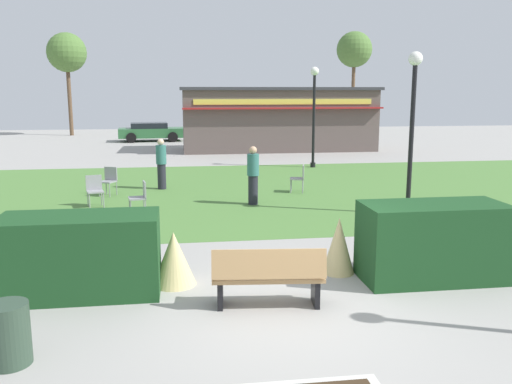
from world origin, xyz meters
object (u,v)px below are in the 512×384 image
Objects in this scene: lamppost_mid at (413,114)px; parked_car_center_slot at (233,130)px; trash_bin at (8,334)px; park_bench at (268,277)px; cafe_chair_north at (109,179)px; cafe_chair_east at (140,195)px; parked_car_west_slot at (151,131)px; lamppost_far at (314,105)px; tree_right_bg at (354,50)px; cafe_chair_center at (95,188)px; person_standing at (253,175)px; cafe_chair_west at (300,176)px; person_strolling at (161,164)px; food_kiosk at (278,119)px; tree_left_bg at (67,53)px.

parked_car_center_slot is at bearing 96.26° from lamppost_mid.
park_bench is at bearing 20.84° from trash_bin.
cafe_chair_north is (-0.14, 10.74, 0.15)m from trash_bin.
cafe_chair_north is at bearing 112.14° from cafe_chair_east.
parked_car_west_slot is at bearing 89.55° from trash_bin.
lamppost_far is at bearing -60.66° from parked_car_west_slot.
park_bench reaches higher than cafe_chair_north.
tree_right_bg is (15.95, 35.96, 6.00)m from trash_bin.
cafe_chair_center is 0.53× the size of person_standing.
lamppost_far is 13.66m from parked_car_center_slot.
person_standing is at bearing 64.64° from trash_bin.
park_bench reaches higher than cafe_chair_center.
cafe_chair_center is (-6.23, -1.31, 0.00)m from cafe_chair_west.
person_strolling is 0.39× the size of parked_car_center_slot.
tree_right_bg is at bearing 68.54° from cafe_chair_west.
lamppost_far is at bearing 92.15° from lamppost_mid.
cafe_chair_west is 1.00× the size of cafe_chair_north.
cafe_chair_center is (-1.35, 1.19, 0.00)m from cafe_chair_east.
lamppost_mid is 0.98× the size of parked_car_west_slot.
food_kiosk is 12.82m from cafe_chair_west.
cafe_chair_east is 1.80m from cafe_chair_center.
lamppost_far is at bearing 40.67° from cafe_chair_center.
cafe_chair_center is at bearing -91.60° from parked_car_west_slot.
cafe_chair_east is at bearing -67.86° from cafe_chair_north.
lamppost_far reaches higher than trash_bin.
trash_bin is 0.86× the size of cafe_chair_east.
cafe_chair_east is 32.33m from tree_right_bg.
tree_left_bg is (-13.55, 18.87, 3.23)m from lamppost_far.
lamppost_far is 5.54× the size of trash_bin.
cafe_chair_north is at bearing 83.40° from cafe_chair_center.
food_kiosk is 1.36× the size of tree_right_bg.
parked_car_west_slot is at bearing 88.40° from cafe_chair_center.
cafe_chair_north is 19.47m from parked_car_center_slot.
parked_car_west_slot is (-3.14, 28.06, 0.16)m from park_bench.
park_bench is 15.51m from lamppost_far.
person_standing is (4.48, -0.33, 0.33)m from cafe_chair_center.
tree_right_bg is at bearing 57.47° from cafe_chair_north.
parked_car_west_slot is at bearing -99.32° from person_strolling.
trash_bin is 9.08m from cafe_chair_center.
cafe_chair_west is at bearing -3.34° from cafe_chair_north.
cafe_chair_north is at bearing 176.66° from cafe_chair_west.
lamppost_far is 4.75× the size of cafe_chair_east.
trash_bin is at bearing -107.97° from food_kiosk.
park_bench is at bearing -94.58° from parked_car_center_slot.
trash_bin is 24.27m from food_kiosk.
cafe_chair_east is 0.21× the size of parked_car_center_slot.
parked_car_west_slot is at bearing 109.29° from lamppost_mid.
trash_bin is at bearing -97.37° from cafe_chair_east.
park_bench is 0.40× the size of parked_car_center_slot.
cafe_chair_west is at bearing 74.50° from park_bench.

